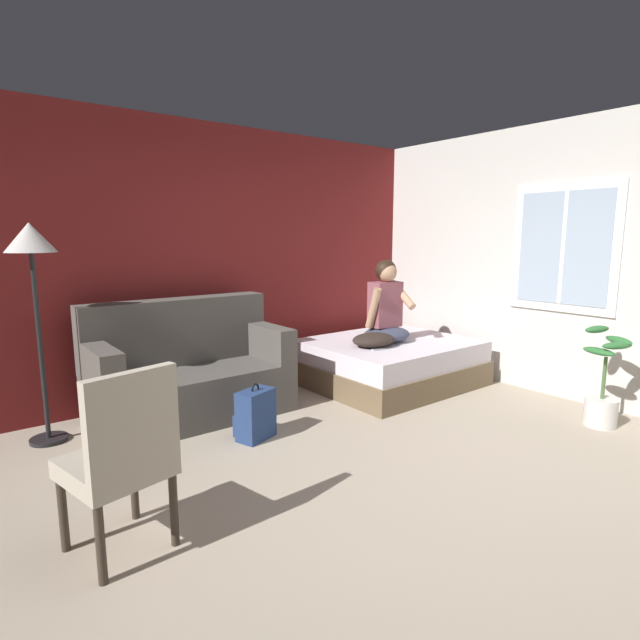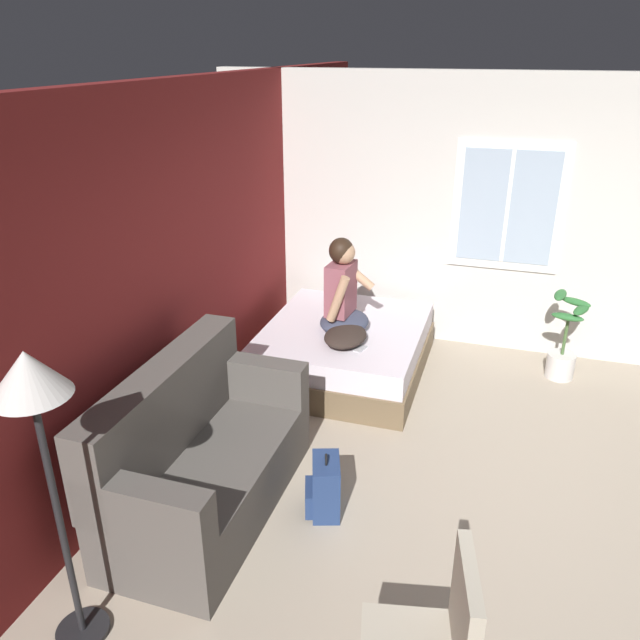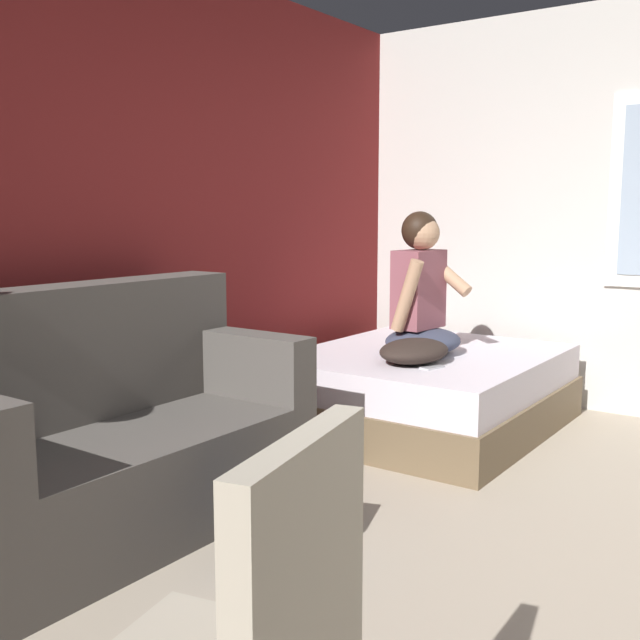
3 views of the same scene
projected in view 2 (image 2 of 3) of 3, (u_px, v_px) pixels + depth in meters
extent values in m
plane|color=tan|center=(527.00, 531.00, 4.06)|extent=(40.00, 40.00, 0.00)
cube|color=maroon|center=(133.00, 292.00, 4.28)|extent=(10.48, 0.16, 2.70)
cube|color=silver|center=(549.00, 222.00, 5.98)|extent=(0.16, 6.77, 2.70)
cube|color=white|center=(508.00, 207.00, 5.95)|extent=(0.02, 1.04, 1.24)
cube|color=#9EB2C6|center=(508.00, 207.00, 5.94)|extent=(0.01, 0.88, 1.08)
cube|color=white|center=(508.00, 207.00, 5.94)|extent=(0.01, 0.04, 1.08)
cube|color=brown|center=(344.00, 359.00, 6.00)|extent=(1.70, 1.48, 0.26)
cube|color=silver|center=(344.00, 337.00, 5.90)|extent=(1.65, 1.43, 0.22)
cube|color=#514C47|center=(212.00, 481.00, 4.19)|extent=(1.71, 0.81, 0.44)
cube|color=#514C47|center=(165.00, 407.00, 4.06)|extent=(1.70, 0.25, 0.60)
cube|color=#514C47|center=(143.00, 509.00, 3.38)|extent=(0.19, 0.80, 0.32)
cube|color=#514C47|center=(255.00, 379.00, 4.70)|extent=(0.19, 0.80, 0.32)
cube|color=#B2A893|center=(465.00, 613.00, 2.59)|extent=(0.46, 0.15, 0.48)
ellipsoid|color=#383D51|center=(344.00, 322.00, 5.76)|extent=(0.56, 0.48, 0.16)
cube|color=#8C4C56|center=(341.00, 289.00, 5.65)|extent=(0.35, 0.23, 0.48)
cylinder|color=tan|center=(338.00, 299.00, 5.47)|extent=(0.10, 0.22, 0.44)
cylinder|color=tan|center=(356.00, 274.00, 5.72)|extent=(0.11, 0.38, 0.29)
sphere|color=tan|center=(343.00, 252.00, 5.50)|extent=(0.21, 0.21, 0.21)
ellipsoid|color=black|center=(341.00, 251.00, 5.50)|extent=(0.25, 0.24, 0.23)
cube|color=navy|center=(326.00, 486.00, 4.17)|extent=(0.34, 0.27, 0.40)
cube|color=navy|center=(309.00, 497.00, 4.20)|extent=(0.24, 0.12, 0.18)
torus|color=black|center=(326.00, 460.00, 4.08)|extent=(0.09, 0.04, 0.09)
ellipsoid|color=#2D231E|center=(345.00, 336.00, 5.50)|extent=(0.51, 0.40, 0.14)
cube|color=#B7B7BC|center=(360.00, 349.00, 5.42)|extent=(0.16, 0.10, 0.01)
cylinder|color=black|center=(83.00, 630.00, 3.36)|extent=(0.28, 0.28, 0.03)
cylinder|color=black|center=(60.00, 523.00, 3.06)|extent=(0.04, 0.04, 1.45)
cone|color=silver|center=(28.00, 373.00, 2.72)|extent=(0.36, 0.36, 0.22)
cylinder|color=silver|center=(560.00, 365.00, 5.91)|extent=(0.26, 0.26, 0.24)
cylinder|color=#426033|center=(565.00, 337.00, 5.79)|extent=(0.03, 0.03, 0.36)
ellipsoid|color=#2D6B33|center=(568.00, 317.00, 5.61)|extent=(0.15, 0.29, 0.06)
ellipsoid|color=#2D6B33|center=(576.00, 302.00, 5.72)|extent=(0.22, 0.29, 0.06)
ellipsoid|color=#2D6B33|center=(560.00, 295.00, 5.67)|extent=(0.29, 0.15, 0.06)
ellipsoid|color=#2D6B33|center=(581.00, 310.00, 5.61)|extent=(0.30, 0.21, 0.06)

